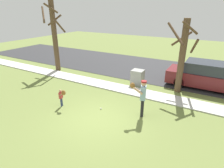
{
  "coord_description": "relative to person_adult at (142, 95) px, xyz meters",
  "views": [
    {
      "loc": [
        4.26,
        -6.07,
        4.69
      ],
      "look_at": [
        -0.32,
        1.86,
        1.0
      ],
      "focal_mm": 30.05,
      "sensor_mm": 36.0,
      "label": 1
    }
  ],
  "objects": [
    {
      "name": "ground_plane",
      "position": [
        -1.62,
        2.27,
        -1.1
      ],
      "size": [
        48.0,
        48.0,
        0.0
      ],
      "primitive_type": "plane",
      "color": "olive"
    },
    {
      "name": "sidewalk_strip",
      "position": [
        -1.62,
        2.37,
        -1.07
      ],
      "size": [
        36.0,
        1.2,
        0.06
      ],
      "primitive_type": "cube",
      "color": "beige",
      "rests_on": "ground"
    },
    {
      "name": "road_surface",
      "position": [
        -1.62,
        7.37,
        -1.09
      ],
      "size": [
        36.0,
        6.8,
        0.02
      ],
      "primitive_type": "cube",
      "color": "#2D2D30",
      "rests_on": "ground"
    },
    {
      "name": "person_adult",
      "position": [
        0.0,
        0.0,
        0.0
      ],
      "size": [
        0.67,
        0.78,
        1.76
      ],
      "rotation": [
        0.0,
        0.0,
        -2.85
      ],
      "color": "black",
      "rests_on": "ground"
    },
    {
      "name": "person_child",
      "position": [
        -3.81,
        -1.17,
        -0.46
      ],
      "size": [
        0.49,
        0.32,
        0.97
      ],
      "rotation": [
        0.0,
        0.0,
        0.29
      ],
      "color": "navy",
      "rests_on": "ground"
    },
    {
      "name": "baseball",
      "position": [
        -1.96,
        -0.44,
        -1.06
      ],
      "size": [
        0.07,
        0.07,
        0.07
      ],
      "primitive_type": "sphere",
      "color": "white",
      "rests_on": "ground"
    },
    {
      "name": "utility_cabinet",
      "position": [
        -1.67,
        3.54,
        -0.59
      ],
      "size": [
        0.74,
        0.68,
        1.0
      ],
      "primitive_type": "cube",
      "color": "gray",
      "rests_on": "ground"
    },
    {
      "name": "street_tree_near",
      "position": [
        0.87,
        3.76,
        1.18
      ],
      "size": [
        1.84,
        1.88,
        4.24
      ],
      "color": "brown",
      "rests_on": "ground"
    },
    {
      "name": "street_tree_far",
      "position": [
        -8.52,
        3.23,
        1.72
      ],
      "size": [
        1.85,
        1.88,
        5.31
      ],
      "color": "brown",
      "rests_on": "ground"
    },
    {
      "name": "parked_suv_maroon",
      "position": [
        2.25,
        5.3,
        -0.3
      ],
      "size": [
        4.7,
        1.9,
        1.63
      ],
      "rotation": [
        0.0,
        0.0,
        3.14
      ],
      "color": "maroon",
      "rests_on": "road_surface"
    }
  ]
}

